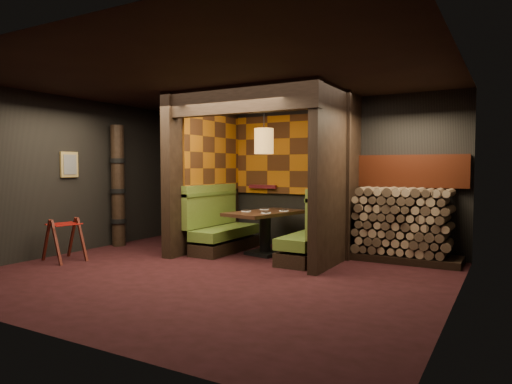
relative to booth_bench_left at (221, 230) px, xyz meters
The scene contains 23 objects.
floor 1.95m from the booth_bench_left, 59.77° to the right, with size 6.50×5.50×0.02m, color black.
ceiling 3.11m from the booth_bench_left, 59.77° to the right, with size 6.50×5.50×0.02m, color black.
wall_back 1.79m from the booth_bench_left, 49.10° to the left, with size 6.50×0.02×2.85m, color black.
wall_front 4.63m from the booth_bench_left, 77.70° to the right, with size 6.50×0.02×2.85m, color black.
wall_left 3.01m from the booth_bench_left, 144.33° to the right, with size 0.02×5.50×2.85m, color black.
wall_right 4.65m from the booth_bench_left, 21.35° to the right, with size 0.02×5.50×2.85m, color black.
partition_left 1.10m from the booth_bench_left, behind, with size 0.20×2.20×2.85m, color black.
partition_right 2.48m from the booth_bench_left, ahead, with size 0.15×2.10×2.85m, color black.
header_beam 2.60m from the booth_bench_left, 45.41° to the right, with size 2.85×0.18×0.44m, color black.
tapa_back_panel 2.00m from the booth_bench_left, 48.54° to the left, with size 2.40×0.06×1.55m, color #9C520C.
tapa_side_panel 1.48m from the booth_bench_left, 146.90° to the left, with size 0.04×1.85×1.45m, color #9C520C.
lacquer_shelf 1.32m from the booth_bench_left, 70.12° to the left, with size 0.60×0.12×0.07m, color #4E1119.
booth_bench_left is the anchor object (origin of this frame).
booth_bench_right 1.89m from the booth_bench_left, ahead, with size 0.68×1.60×1.14m.
dining_table 0.92m from the booth_bench_left, ahead, with size 1.08×1.61×0.78m.
place_settings 0.99m from the booth_bench_left, ahead, with size 0.74×0.77×0.03m.
pendant_lamp 1.87m from the booth_bench_left, ahead, with size 0.34×0.34×1.04m.
framed_picture 3.00m from the booth_bench_left, 145.49° to the right, with size 0.05×0.36×0.46m.
luggage_rack 2.72m from the booth_bench_left, 130.74° to the right, with size 0.77×0.61×0.76m.
totem_column 2.30m from the booth_bench_left, 165.25° to the right, with size 0.31×0.31×2.40m.
firewood_stack 3.33m from the booth_bench_left, 12.17° to the left, with size 1.73×0.70×1.22m.
mosaic_header 3.58m from the booth_bench_left, 17.60° to the left, with size 1.83×0.10×0.56m, color maroon.
bay_front_post 2.58m from the booth_bench_left, ahead, with size 0.08×0.08×2.85m, color black.
Camera 1 is at (3.82, -5.42, 1.57)m, focal length 32.00 mm.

